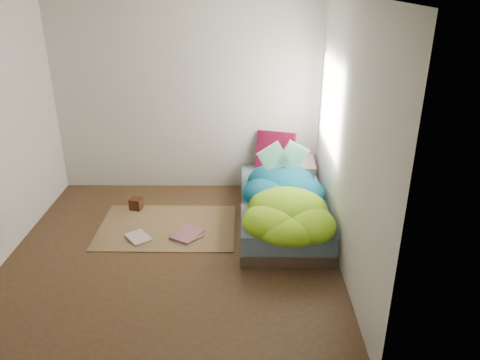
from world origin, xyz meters
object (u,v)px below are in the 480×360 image
open_book (284,150)px  bed (282,209)px  pillow_magenta (276,150)px  floor_book_b (178,232)px  floor_book_a (130,240)px  wooden_box (136,204)px

open_book → bed: bearing=-104.3°
pillow_magenta → floor_book_b: pillow_magenta is taller
bed → floor_book_a: size_ratio=6.74×
floor_book_a → floor_book_b: 0.56m
pillow_magenta → open_book: size_ratio=0.99×
open_book → floor_book_b: bearing=-166.4°
bed → pillow_magenta: pillow_magenta is taller
bed → pillow_magenta: bearing=92.3°
bed → wooden_box: size_ratio=14.02×
pillow_magenta → floor_book_b: 1.79m
pillow_magenta → open_book: bearing=-69.7°
wooden_box → floor_book_a: 0.80m
wooden_box → floor_book_b: (0.62, -0.61, -0.05)m
bed → floor_book_b: bed is taller
wooden_box → floor_book_b: wooden_box is taller
pillow_magenta → floor_book_a: size_ratio=1.68×
open_book → floor_book_b: open_book is taller
open_book → floor_book_b: 1.58m
wooden_box → floor_book_a: wooden_box is taller
open_book → wooden_box: (-1.85, 0.04, -0.75)m
bed → open_book: open_book is taller
open_book → wooden_box: size_ratio=3.54×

